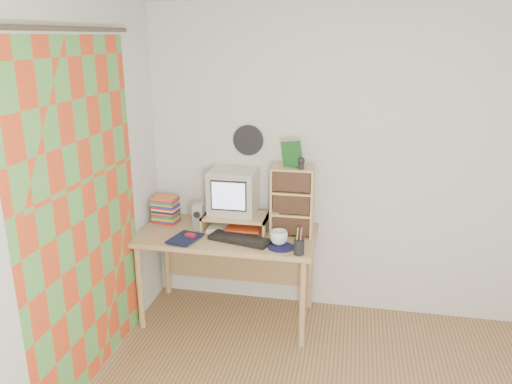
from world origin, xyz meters
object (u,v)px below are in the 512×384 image
at_px(desk, 229,245).
at_px(dvd_stack, 165,206).
at_px(diary, 174,235).
at_px(crt_monitor, 233,192).
at_px(keyboard, 240,239).
at_px(cd_rack, 292,201).
at_px(mug, 279,238).

bearing_deg(desk, dvd_stack, 172.07).
relative_size(dvd_stack, diary, 1.19).
relative_size(crt_monitor, keyboard, 0.77).
height_order(desk, cd_rack, cd_rack).
xyz_separation_m(crt_monitor, keyboard, (0.12, -0.29, -0.28)).
bearing_deg(keyboard, mug, 15.03).
bearing_deg(desk, mug, -24.97).
bearing_deg(keyboard, crt_monitor, 126.90).
bearing_deg(keyboard, diary, -161.52).
height_order(dvd_stack, cd_rack, cd_rack).
relative_size(keyboard, cd_rack, 0.87).
bearing_deg(cd_rack, dvd_stack, 176.40).
height_order(desk, crt_monitor, crt_monitor).
relative_size(desk, keyboard, 2.95).
distance_m(keyboard, cd_rack, 0.50).
xyz_separation_m(desk, keyboard, (0.13, -0.21, 0.15)).
xyz_separation_m(cd_rack, mug, (-0.07, -0.22, -0.22)).
height_order(crt_monitor, keyboard, crt_monitor).
bearing_deg(desk, crt_monitor, 81.57).
bearing_deg(desk, keyboard, -56.90).
xyz_separation_m(desk, mug, (0.43, -0.20, 0.19)).
bearing_deg(desk, cd_rack, 1.80).
xyz_separation_m(desk, cd_rack, (0.50, 0.02, 0.41)).
xyz_separation_m(dvd_stack, mug, (1.00, -0.28, -0.09)).
xyz_separation_m(desk, crt_monitor, (0.01, 0.09, 0.43)).
distance_m(desk, cd_rack, 0.65).
bearing_deg(dvd_stack, keyboard, -15.71).
relative_size(keyboard, dvd_stack, 1.67).
bearing_deg(mug, dvd_stack, 164.31).
bearing_deg(dvd_stack, cd_rack, 3.02).
bearing_deg(crt_monitor, keyboard, -67.58).
bearing_deg(crt_monitor, diary, -139.72).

